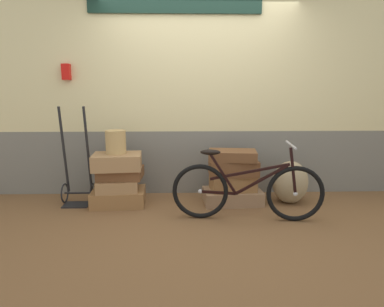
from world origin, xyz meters
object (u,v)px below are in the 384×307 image
object	(u,v)px
wicker_basket	(116,142)
burlap_sack	(290,182)
suitcase_1	(117,184)
suitcase_4	(232,196)
suitcase_7	(232,155)
suitcase_5	(233,182)
luggage_trolley	(77,180)
suitcase_2	(121,173)
suitcase_0	(119,197)
suitcase_6	(233,167)
bicycle	(247,190)
suitcase_3	(117,161)

from	to	relation	value
wicker_basket	burlap_sack	xyz separation A→B (m)	(2.16, 0.01, -0.52)
suitcase_1	wicker_basket	world-z (taller)	wicker_basket
suitcase_4	suitcase_7	xyz separation A→B (m)	(-0.02, -0.02, 0.53)
suitcase_5	suitcase_4	bearing A→B (deg)	73.09
suitcase_1	suitcase_7	bearing A→B (deg)	-6.33
luggage_trolley	suitcase_5	bearing A→B (deg)	-1.76
suitcase_2	luggage_trolley	world-z (taller)	luggage_trolley
suitcase_0	suitcase_6	size ratio (longest dim) A/B	1.09
suitcase_6	wicker_basket	size ratio (longest dim) A/B	2.09
suitcase_2	suitcase_4	xyz separation A→B (m)	(1.39, -0.00, -0.31)
suitcase_0	wicker_basket	world-z (taller)	wicker_basket
suitcase_4	burlap_sack	distance (m)	0.75
suitcase_1	suitcase_7	size ratio (longest dim) A/B	0.85
luggage_trolley	bicycle	bearing A→B (deg)	-16.35
suitcase_3	burlap_sack	distance (m)	2.17
suitcase_0	suitcase_5	size ratio (longest dim) A/B	1.18
suitcase_5	burlap_sack	bearing A→B (deg)	-6.09
suitcase_3	bicycle	distance (m)	1.59
suitcase_3	burlap_sack	world-z (taller)	suitcase_3
suitcase_4	suitcase_6	world-z (taller)	suitcase_6
suitcase_6	wicker_basket	xyz separation A→B (m)	(-1.43, -0.02, 0.33)
suitcase_6	wicker_basket	world-z (taller)	wicker_basket
suitcase_4	suitcase_5	size ratio (longest dim) A/B	1.32
suitcase_2	suitcase_1	bearing A→B (deg)	-135.50
suitcase_0	suitcase_5	world-z (taller)	suitcase_5
suitcase_0	bicycle	world-z (taller)	bicycle
suitcase_4	bicycle	xyz separation A→B (m)	(0.07, -0.54, 0.25)
suitcase_5	wicker_basket	world-z (taller)	wicker_basket
suitcase_3	suitcase_7	size ratio (longest dim) A/B	1.00
suitcase_2	burlap_sack	world-z (taller)	burlap_sack
suitcase_7	suitcase_4	bearing A→B (deg)	58.12
suitcase_2	burlap_sack	bearing A→B (deg)	1.15
suitcase_7	luggage_trolley	world-z (taller)	luggage_trolley
wicker_basket	suitcase_1	bearing A→B (deg)	-91.48
suitcase_0	suitcase_6	xyz separation A→B (m)	(1.43, 0.01, 0.37)
suitcase_5	bicycle	bearing A→B (deg)	-88.32
suitcase_1	suitcase_2	xyz separation A→B (m)	(0.04, 0.04, 0.14)
suitcase_6	suitcase_7	xyz separation A→B (m)	(-0.02, -0.02, 0.16)
suitcase_0	suitcase_4	xyz separation A→B (m)	(1.43, 0.02, -0.01)
suitcase_4	suitcase_0	bearing A→B (deg)	176.92
luggage_trolley	burlap_sack	bearing A→B (deg)	-1.29
suitcase_7	suitcase_3	bearing A→B (deg)	-172.47
suitcase_5	bicycle	world-z (taller)	bicycle
suitcase_1	suitcase_6	bearing A→B (deg)	-5.67
suitcase_2	burlap_sack	xyz separation A→B (m)	(2.12, -0.01, -0.13)
suitcase_1	suitcase_2	bearing A→B (deg)	36.17
suitcase_1	suitcase_4	world-z (taller)	suitcase_1
suitcase_1	suitcase_4	xyz separation A→B (m)	(1.43, 0.03, -0.18)
suitcase_3	bicycle	xyz separation A→B (m)	(1.49, -0.50, -0.22)
suitcase_4	suitcase_2	bearing A→B (deg)	176.13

